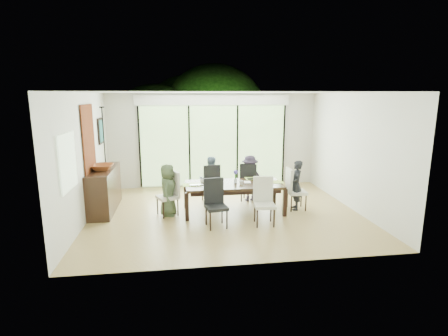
{
  "coord_description": "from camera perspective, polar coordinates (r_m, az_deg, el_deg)",
  "views": [
    {
      "loc": [
        -1.07,
        -7.53,
        2.65
      ],
      "look_at": [
        0.0,
        0.25,
        1.0
      ],
      "focal_mm": 28.0,
      "sensor_mm": 36.0,
      "label": 1
    }
  ],
  "objects": [
    {
      "name": "tapestry",
      "position": [
        8.21,
        -21.22,
        4.42
      ],
      "size": [
        0.02,
        1.0,
        1.5
      ],
      "primitive_type": "cube",
      "color": "maroon",
      "rests_on": "wall_left"
    },
    {
      "name": "tablet_far_l",
      "position": [
        8.22,
        -1.21,
        -1.95
      ],
      "size": [
        0.24,
        0.16,
        0.01
      ],
      "primitive_type": "cube",
      "color": "black",
      "rests_on": "table_top"
    },
    {
      "name": "hyacinth_stems",
      "position": [
        7.95,
        1.9,
        -1.3
      ],
      "size": [
        0.04,
        0.04,
        0.14
      ],
      "primitive_type": "cylinder",
      "color": "#337226",
      "rests_on": "table_top"
    },
    {
      "name": "person_far_right",
      "position": [
        8.84,
        4.23,
        -1.68
      ],
      "size": [
        0.6,
        0.43,
        1.17
      ],
      "primitive_type": "imported",
      "rotation": [
        0.0,
        0.0,
        3.32
      ],
      "color": "#282031",
      "rests_on": "floor"
    },
    {
      "name": "placemat_paper",
      "position": [
        7.57,
        -2.15,
        -3.22
      ],
      "size": [
        0.4,
        0.29,
        0.01
      ],
      "primitive_type": "cube",
      "color": "white",
      "rests_on": "table_top"
    },
    {
      "name": "candlestick_base",
      "position": [
        8.81,
        -18.74,
        0.46
      ],
      "size": [
        0.11,
        0.11,
        0.04
      ],
      "primitive_type": "cylinder",
      "color": "black",
      "rests_on": "sideboard"
    },
    {
      "name": "chair_near_left",
      "position": [
        7.08,
        -1.26,
        -5.83
      ],
      "size": [
        0.48,
        0.48,
        0.99
      ],
      "primitive_type": null,
      "rotation": [
        0.0,
        0.0,
        0.16
      ],
      "color": "black",
      "rests_on": "floor"
    },
    {
      "name": "vase",
      "position": [
        7.97,
        1.9,
        -2.06
      ],
      "size": [
        0.07,
        0.07,
        0.11
      ],
      "primitive_type": "cylinder",
      "color": "silver",
      "rests_on": "table_top"
    },
    {
      "name": "foliage_mid",
      "position": [
        13.44,
        -1.56,
        8.24
      ],
      "size": [
        4.0,
        4.0,
        4.0
      ],
      "primitive_type": "sphere",
      "color": "#14380F",
      "rests_on": "ground"
    },
    {
      "name": "blinds_header",
      "position": [
        10.05,
        -1.76,
        11.0
      ],
      "size": [
        4.4,
        0.06,
        0.28
      ],
      "primitive_type": "cube",
      "color": "white",
      "rests_on": "wall_back"
    },
    {
      "name": "candlestick_pan",
      "position": [
        8.66,
        -19.35,
        9.36
      ],
      "size": [
        0.11,
        0.11,
        0.03
      ],
      "primitive_type": "cylinder",
      "color": "black",
      "rests_on": "sideboard"
    },
    {
      "name": "papers",
      "position": [
        8.02,
        6.6,
        -2.43
      ],
      "size": [
        0.27,
        0.2,
        0.0
      ],
      "primitive_type": "cube",
      "color": "white",
      "rests_on": "table_top"
    },
    {
      "name": "chair_far_right",
      "position": [
        8.88,
        4.19,
        -2.19
      ],
      "size": [
        0.54,
        0.54,
        0.99
      ],
      "primitive_type": null,
      "rotation": [
        0.0,
        0.0,
        2.74
      ],
      "color": "black",
      "rests_on": "floor"
    },
    {
      "name": "mullion_d",
      "position": [
        10.58,
        9.69,
        3.82
      ],
      "size": [
        0.05,
        0.04,
        2.3
      ],
      "primitive_type": "cube",
      "color": "black",
      "rests_on": "wall_back"
    },
    {
      "name": "placemat_far_r",
      "position": [
        8.41,
        4.85,
        -1.72
      ],
      "size": [
        0.4,
        0.29,
        0.01
      ],
      "primitive_type": "cube",
      "color": "#91B440",
      "rests_on": "table_top"
    },
    {
      "name": "wall_back",
      "position": [
        10.18,
        -1.75,
        4.52
      ],
      "size": [
        6.0,
        0.02,
        2.7
      ],
      "primitive_type": "cube",
      "color": "beige",
      "rests_on": "floor"
    },
    {
      "name": "chair_left_end",
      "position": [
        7.88,
        -9.26,
        -4.15
      ],
      "size": [
        0.55,
        0.55,
        0.99
      ],
      "primitive_type": null,
      "rotation": [
        0.0,
        0.0,
        -1.15
      ],
      "color": "silver",
      "rests_on": "floor"
    },
    {
      "name": "table_top",
      "position": [
        7.94,
        1.6,
        -2.73
      ],
      "size": [
        2.17,
        0.99,
        0.05
      ],
      "primitive_type": "cube",
      "color": "black",
      "rests_on": "floor"
    },
    {
      "name": "candlestick_shaft",
      "position": [
        8.71,
        -19.04,
        4.91
      ],
      "size": [
        0.03,
        0.03,
        1.37
      ],
      "primitive_type": "cylinder",
      "color": "black",
      "rests_on": "sideboard"
    },
    {
      "name": "sideboard",
      "position": [
        8.59,
        -18.94,
        -3.35
      ],
      "size": [
        0.49,
        1.75,
        0.98
      ],
      "primitive_type": "cube",
      "color": "black",
      "rests_on": "floor"
    },
    {
      "name": "art_frame",
      "position": [
        9.47,
        -19.48,
        5.73
      ],
      "size": [
        0.03,
        0.55,
        0.65
      ],
      "primitive_type": "cube",
      "color": "black",
      "rests_on": "wall_left"
    },
    {
      "name": "table_apron",
      "position": [
        7.96,
        1.59,
        -3.3
      ],
      "size": [
        1.99,
        0.81,
        0.09
      ],
      "primitive_type": "cube",
      "color": "black",
      "rests_on": "floor"
    },
    {
      "name": "bowl",
      "position": [
        8.37,
        -19.32,
        0.14
      ],
      "size": [
        0.52,
        0.52,
        0.13
      ],
      "primitive_type": "imported",
      "color": "brown",
      "rests_on": "sideboard"
    },
    {
      "name": "table_leg_fr",
      "position": [
        7.88,
        9.91,
        -5.59
      ],
      "size": [
        0.08,
        0.08,
        0.62
      ],
      "primitive_type": "cube",
      "color": "black",
      "rests_on": "floor"
    },
    {
      "name": "chair_right_end",
      "position": [
        8.35,
        11.82,
        -3.34
      ],
      "size": [
        0.43,
        0.43,
        0.99
      ],
      "primitive_type": null,
      "rotation": [
        0.0,
        0.0,
        1.53
      ],
      "color": "beige",
      "rests_on": "floor"
    },
    {
      "name": "floor",
      "position": [
        8.06,
        0.25,
        -7.38
      ],
      "size": [
        6.0,
        5.0,
        0.01
      ],
      "primitive_type": "cube",
      "color": "olive",
      "rests_on": "ground"
    },
    {
      "name": "rail_top",
      "position": [
        11.97,
        -2.59,
        1.75
      ],
      "size": [
        6.0,
        0.08,
        0.06
      ],
      "primitive_type": "cube",
      "color": "brown",
      "rests_on": "deck"
    },
    {
      "name": "placemat_far_l",
      "position": [
        8.26,
        -1.94,
        -1.94
      ],
      "size": [
        0.4,
        0.29,
        0.01
      ],
      "primitive_type": "cube",
      "color": "#73A83C",
      "rests_on": "table_top"
    },
    {
      "name": "chair_far_left",
      "position": [
        8.73,
        -2.24,
        -2.42
      ],
      "size": [
        0.46,
        0.46,
        0.99
      ],
      "primitive_type": null,
      "rotation": [
        0.0,
        0.0,
        3.26
      ],
      "color": "black",
      "rests_on": "floor"
    },
    {
      "name": "mullion_c",
      "position": [
        10.25,
        2.19,
        3.72
      ],
      "size": [
        0.05,
        0.04,
        2.3
      ],
      "primitive_type": "cube",
      "color": "black",
      "rests_on": "wall_back"
    },
    {
      "name": "foliage_right",
      "position": [
        13.03,
        6.78,
        5.66
      ],
      "size": [
        2.8,
        2.8,
        2.8
      ],
      "primitive_type": "sphere",
      "color": "#14380F",
      "rests_on": "ground"
    },
    {
      "name": "platter_snacks",
      "position": [
        7.56,
        -2.15,
        -3.0
      ],
      "size": [
        0.18,
        0.18,
        0.01
      ],
      "primitive_type": "cube",
      "color": "#DF561A",
      "rests_on": "table_top"
    },
    {
      "name": "chair_near_right",
      "position": [
        7.26,
        6.63,
        -5.47
      ],
      "size": [
        0.45,
        0.45,
        0.99
      ],
      "primitive_type": null,
      "rotation": [
        0.0,
        0.0,
        -0.08
      ],
      "color": "beige",
      "rests_on": "floor"
    },
    {
      "name": "table_leg_br",
      "position": [
        8.66,
        8.19,
        -3.92
      ],
      "size": [
        0.08,
        0.08,
        0.62
      ],
      "primitive_type": "cube",
      "color": "black",
      "rests_on": "floor"
    },
    {
      "name": "tablet_far_r",
      "position": [
        8.35,
        4.59,
        -1.76
      ],
      "size": [
        0.22,
        0.15,
        0.01
      ],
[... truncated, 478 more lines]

